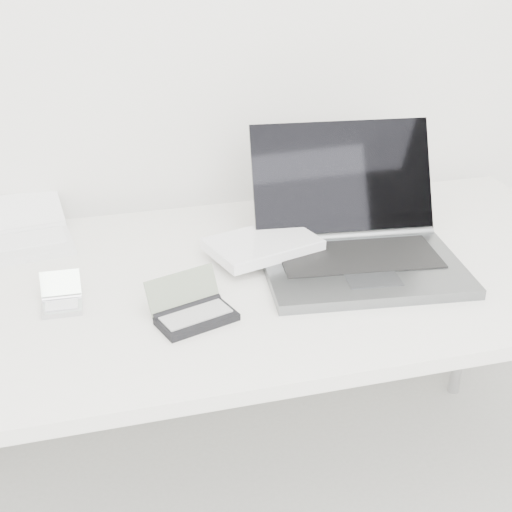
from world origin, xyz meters
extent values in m
cube|color=white|center=(0.00, 1.55, 0.71)|extent=(1.60, 0.80, 0.03)
cylinder|color=silver|center=(0.75, 1.90, 0.35)|extent=(0.04, 0.04, 0.70)
cube|color=#5D6062|center=(0.20, 1.48, 0.74)|extent=(0.45, 0.34, 0.02)
cube|color=black|center=(0.21, 1.52, 0.75)|extent=(0.36, 0.20, 0.00)
cube|color=black|center=(0.23, 1.69, 0.87)|extent=(0.44, 0.18, 0.24)
cylinder|color=#5D6062|center=(0.22, 1.62, 0.75)|extent=(0.42, 0.07, 0.02)
cube|color=#3D3F42|center=(0.20, 1.42, 0.75)|extent=(0.12, 0.08, 0.00)
cube|color=white|center=(0.01, 1.61, 0.76)|extent=(0.27, 0.22, 0.02)
cube|color=white|center=(0.01, 1.61, 0.78)|extent=(0.26, 0.21, 0.00)
cube|color=white|center=(-0.51, 1.80, 0.74)|extent=(0.23, 0.17, 0.02)
cube|color=white|center=(-0.51, 1.81, 0.75)|extent=(0.20, 0.11, 0.00)
cube|color=white|center=(-0.53, 1.94, 0.77)|extent=(0.23, 0.16, 0.05)
cylinder|color=white|center=(-0.52, 1.87, 0.75)|extent=(0.21, 0.04, 0.02)
cube|color=#B6B6BB|center=(-0.43, 1.49, 0.74)|extent=(0.08, 0.06, 0.01)
cube|color=silver|center=(-0.43, 1.49, 0.74)|extent=(0.06, 0.04, 0.00)
cube|color=#9CAA9C|center=(-0.43, 1.54, 0.77)|extent=(0.08, 0.03, 0.05)
cylinder|color=#B6B6BB|center=(-0.43, 1.52, 0.74)|extent=(0.08, 0.01, 0.01)
cube|color=black|center=(-0.18, 1.38, 0.74)|extent=(0.16, 0.12, 0.01)
cube|color=gray|center=(-0.18, 1.38, 0.75)|extent=(0.14, 0.09, 0.00)
cube|color=slate|center=(-0.20, 1.43, 0.78)|extent=(0.15, 0.08, 0.07)
cylinder|color=black|center=(-0.19, 1.42, 0.74)|extent=(0.14, 0.06, 0.02)
camera|label=1|loc=(-0.37, 0.23, 1.46)|focal=50.00mm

